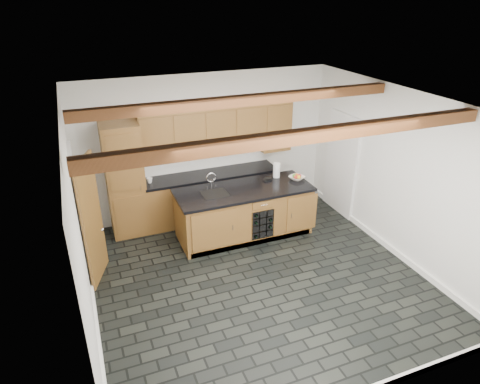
% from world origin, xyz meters
% --- Properties ---
extents(ground, '(5.00, 5.00, 0.00)m').
position_xyz_m(ground, '(0.00, 0.00, 0.00)').
color(ground, black).
rests_on(ground, ground).
extents(room_shell, '(5.01, 5.00, 5.00)m').
position_xyz_m(room_shell, '(-0.09, 0.53, 1.53)').
color(room_shell, white).
rests_on(room_shell, ground).
extents(back_cabinetry, '(3.65, 0.62, 2.20)m').
position_xyz_m(back_cabinetry, '(-0.38, 2.24, 0.98)').
color(back_cabinetry, brown).
rests_on(back_cabinetry, ground).
extents(island, '(2.48, 0.96, 0.93)m').
position_xyz_m(island, '(0.31, 1.28, 0.46)').
color(island, brown).
rests_on(island, ground).
extents(faucet, '(0.45, 0.40, 0.34)m').
position_xyz_m(faucet, '(-0.25, 1.33, 0.96)').
color(faucet, black).
rests_on(faucet, island).
extents(kitchen_scale, '(0.17, 0.12, 0.05)m').
position_xyz_m(kitchen_scale, '(0.85, 1.49, 0.95)').
color(kitchen_scale, black).
rests_on(kitchen_scale, island).
extents(fruit_bowl, '(0.36, 0.36, 0.07)m').
position_xyz_m(fruit_bowl, '(1.38, 1.32, 0.96)').
color(fruit_bowl, silver).
rests_on(fruit_bowl, island).
extents(fruit_cluster, '(0.16, 0.17, 0.07)m').
position_xyz_m(fruit_cluster, '(1.38, 1.32, 1.00)').
color(fruit_cluster, '#C0193B').
rests_on(fruit_cluster, fruit_bowl).
extents(paper_towel, '(0.13, 0.13, 0.28)m').
position_xyz_m(paper_towel, '(1.08, 1.58, 1.07)').
color(paper_towel, white).
rests_on(paper_towel, island).
extents(mug, '(0.12, 0.12, 0.10)m').
position_xyz_m(mug, '(-1.21, 2.19, 0.98)').
color(mug, white).
rests_on(mug, back_cabinetry).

